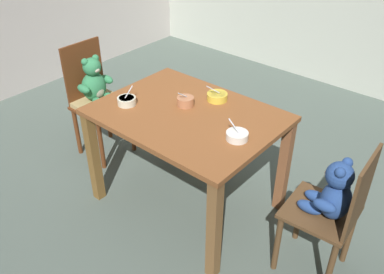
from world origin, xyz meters
TOP-DOWN VIEW (x-y plane):
  - ground_plane at (0.00, 0.00)m, footprint 5.20×5.20m
  - dining_table at (0.00, 0.00)m, footprint 1.16×0.87m
  - teddy_chair_near_left at (-0.99, 0.03)m, footprint 0.38×0.39m
  - teddy_chair_near_right at (1.00, 0.06)m, footprint 0.40×0.39m
  - porridge_bowl_white_near_right at (0.42, -0.04)m, footprint 0.14×0.13m
  - porridge_bowl_terracotta_center at (-0.07, 0.07)m, footprint 0.11×0.12m
  - porridge_bowl_cream_near_left at (-0.38, -0.17)m, footprint 0.12×0.13m
  - porridge_bowl_yellow_far_center at (0.04, 0.26)m, footprint 0.14×0.14m

SIDE VIEW (x-z plane):
  - ground_plane at x=0.00m, z-range -0.04..0.00m
  - teddy_chair_near_right at x=1.00m, z-range 0.10..0.99m
  - teddy_chair_near_left at x=-0.99m, z-range 0.09..1.03m
  - dining_table at x=0.00m, z-range 0.26..1.01m
  - porridge_bowl_white_near_right at x=0.42m, z-range 0.72..0.83m
  - porridge_bowl_yellow_far_center at x=0.04m, z-range 0.72..0.84m
  - porridge_bowl_cream_near_left at x=-0.38m, z-range 0.72..0.84m
  - porridge_bowl_terracotta_center at x=-0.07m, z-range 0.73..0.84m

